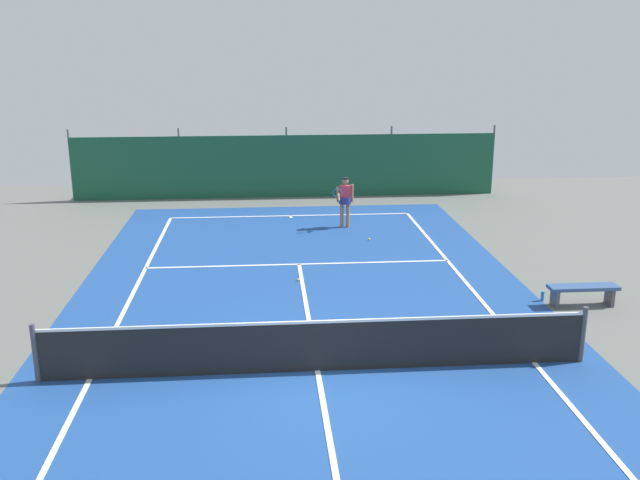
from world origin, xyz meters
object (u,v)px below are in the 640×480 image
object	(u,v)px
tennis_net	(318,345)
tennis_ball_near_player	(298,280)
tennis_player	(345,198)
parked_car	(210,167)
courtside_bench	(583,290)
tennis_ball_midcourt	(369,239)
water_bottle	(542,296)

from	to	relation	value
tennis_net	tennis_ball_near_player	bearing A→B (deg)	91.04
tennis_player	parked_car	size ratio (longest dim) A/B	0.38
tennis_ball_near_player	courtside_bench	xyz separation A→B (m)	(6.40, -2.26, 0.34)
courtside_bench	parked_car	bearing A→B (deg)	123.15
tennis_player	tennis_ball_midcourt	size ratio (longest dim) A/B	24.85
tennis_net	tennis_ball_near_player	size ratio (longest dim) A/B	153.33
tennis_ball_near_player	tennis_net	bearing A→B (deg)	-88.96
tennis_ball_near_player	tennis_ball_midcourt	xyz separation A→B (m)	(2.36, 3.58, 0.00)
tennis_player	tennis_ball_midcourt	bearing A→B (deg)	111.70
tennis_net	tennis_player	bearing A→B (deg)	80.61
tennis_ball_near_player	parked_car	size ratio (longest dim) A/B	0.02
tennis_player	tennis_ball_midcourt	world-z (taller)	tennis_player
tennis_ball_near_player	parked_car	world-z (taller)	parked_car
tennis_net	tennis_ball_near_player	distance (m)	5.08
tennis_player	courtside_bench	distance (m)	8.78
courtside_bench	water_bottle	bearing A→B (deg)	154.39
parked_car	water_bottle	world-z (taller)	parked_car
tennis_net	courtside_bench	xyz separation A→B (m)	(6.31, 2.80, -0.14)
tennis_net	tennis_ball_near_player	world-z (taller)	tennis_net
courtside_bench	water_bottle	xyz separation A→B (m)	(-0.78, 0.38, -0.25)
tennis_ball_midcourt	parked_car	bearing A→B (deg)	122.06
parked_car	courtside_bench	bearing A→B (deg)	125.20
tennis_ball_near_player	tennis_ball_midcourt	world-z (taller)	same
tennis_net	water_bottle	bearing A→B (deg)	29.87
tennis_net	tennis_player	distance (m)	10.39
tennis_net	water_bottle	xyz separation A→B (m)	(5.53, 3.17, -0.39)
courtside_bench	tennis_player	bearing A→B (deg)	121.80
courtside_bench	water_bottle	size ratio (longest dim) A/B	6.67
tennis_player	tennis_net	bearing A→B (deg)	82.75
tennis_ball_midcourt	courtside_bench	bearing A→B (deg)	-55.29
tennis_player	parked_car	distance (m)	8.46
tennis_net	tennis_ball_midcourt	distance (m)	8.94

